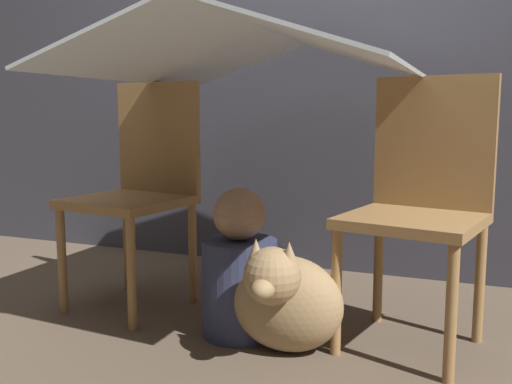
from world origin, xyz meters
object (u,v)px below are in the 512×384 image
chair_right (421,197)px  chair_left (141,183)px  dog (284,298)px  person_front (239,273)px

chair_right → chair_left: bearing=-168.3°
dog → chair_right: bearing=35.1°
chair_left → dog: size_ratio=2.26×
person_front → dog: size_ratio=1.30×
chair_left → person_front: (0.54, -0.18, -0.29)m
chair_left → dog: chair_left is taller
chair_left → chair_right: size_ratio=1.00×
person_front → chair_right: bearing=16.6°
chair_left → person_front: 0.64m
dog → person_front: bearing=153.9°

